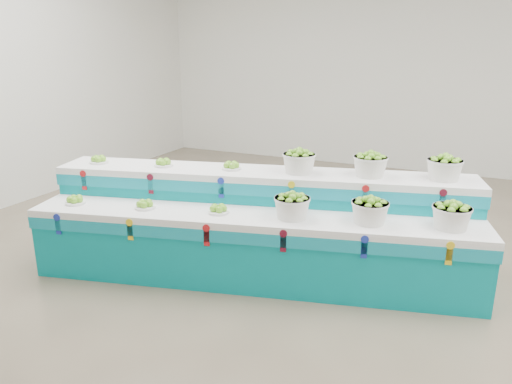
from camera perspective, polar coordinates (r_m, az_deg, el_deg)
ground at (r=5.07m, az=8.99°, el=-10.09°), size 10.00×10.00×0.00m
back_wall at (r=9.45m, az=18.20°, el=14.40°), size 10.00×0.00×10.00m
display_stand at (r=4.97m, az=0.00°, el=-3.97°), size 4.56×2.14×1.02m
plate_lower_left at (r=5.30m, az=-20.50°, el=-0.81°), size 0.25×0.25×0.09m
plate_lower_mid at (r=4.95m, az=-12.95°, el=-1.36°), size 0.25×0.25×0.09m
plate_lower_right at (r=4.71m, az=-4.45°, el=-1.94°), size 0.25×0.25×0.09m
basket_lower_left at (r=4.55m, az=4.27°, el=-1.60°), size 0.41×0.41×0.24m
basket_lower_mid at (r=4.53m, az=13.26°, el=-2.10°), size 0.41×0.41×0.24m
basket_lower_right at (r=4.62m, az=22.01°, el=-2.55°), size 0.41×0.41×0.24m
plate_upper_left at (r=5.68m, az=-18.01°, el=3.71°), size 0.25×0.25×0.09m
plate_upper_mid at (r=5.36m, az=-10.84°, el=3.49°), size 0.25×0.25×0.09m
plate_upper_right at (r=5.13m, az=-2.92°, el=3.17°), size 0.25×0.25×0.09m
basket_upper_left at (r=4.99m, az=5.09°, el=3.63°), size 0.41×0.41×0.24m
basket_upper_mid at (r=4.97m, az=13.29°, el=3.19°), size 0.41×0.41×0.24m
basket_upper_right at (r=5.06m, az=21.29°, el=2.70°), size 0.41×0.41×0.24m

